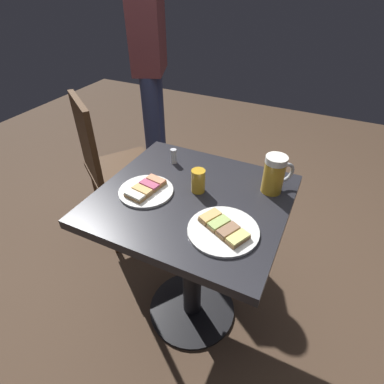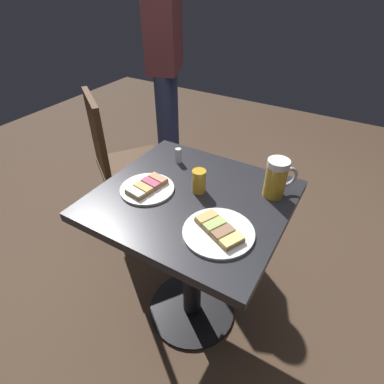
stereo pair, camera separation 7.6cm
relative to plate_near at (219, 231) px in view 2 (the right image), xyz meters
name	(u,v)px [view 2 (the right image)]	position (x,y,z in m)	size (l,w,h in m)	color
ground_plane	(192,309)	(-0.13, -0.18, -0.76)	(6.00, 6.00, 0.00)	#4C3828
cafe_table	(192,231)	(-0.13, -0.18, -0.19)	(0.65, 0.71, 0.75)	black
plate_near	(219,231)	(0.00, 0.00, 0.00)	(0.24, 0.24, 0.03)	white
plate_far	(147,188)	(-0.07, -0.35, 0.00)	(0.21, 0.21, 0.03)	white
beer_mug	(277,178)	(-0.30, 0.09, 0.07)	(0.12, 0.11, 0.15)	gold
beer_glass_small	(199,181)	(-0.17, -0.17, 0.04)	(0.05, 0.05, 0.09)	gold
salt_shaker	(178,155)	(-0.31, -0.35, 0.02)	(0.03, 0.03, 0.07)	silver
cafe_chair	(121,160)	(-0.45, -0.85, -0.22)	(0.53, 0.53, 0.93)	#472D19
patron_standing	(165,62)	(-1.04, -0.92, 0.19)	(0.36, 0.29, 1.63)	navy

